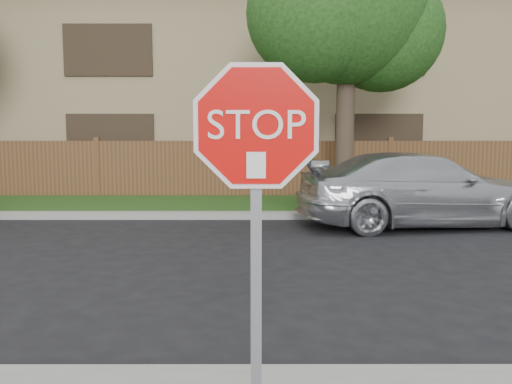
{
  "coord_description": "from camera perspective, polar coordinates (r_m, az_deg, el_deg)",
  "views": [
    {
      "loc": [
        0.31,
        -4.91,
        2.19
      ],
      "look_at": [
        0.32,
        -0.9,
        1.7
      ],
      "focal_mm": 42.0,
      "sensor_mm": 36.0,
      "label": 1
    }
  ],
  "objects": [
    {
      "name": "sedan_right",
      "position": [
        12.72,
        15.68,
        0.21
      ],
      "size": [
        5.44,
        2.83,
        1.51
      ],
      "primitive_type": "imported",
      "rotation": [
        0.0,
        0.0,
        1.71
      ],
      "color": "#BBBDC3",
      "rests_on": "ground"
    },
    {
      "name": "apartment_building",
      "position": [
        21.96,
        -0.91,
        10.45
      ],
      "size": [
        35.2,
        9.2,
        7.2
      ],
      "color": "tan",
      "rests_on": "ground"
    },
    {
      "name": "far_curb",
      "position": [
        13.24,
        -1.43,
        -2.24
      ],
      "size": [
        70.0,
        0.3,
        0.15
      ],
      "primitive_type": "cube",
      "color": "gray",
      "rests_on": "ground"
    },
    {
      "name": "tree_mid",
      "position": [
        14.89,
        8.84,
        17.27
      ],
      "size": [
        4.8,
        3.9,
        7.35
      ],
      "color": "#382B21",
      "rests_on": "ground"
    },
    {
      "name": "fence",
      "position": [
        16.38,
        -1.17,
        2.09
      ],
      "size": [
        70.0,
        0.12,
        1.6
      ],
      "primitive_type": "cube",
      "color": "#54341D",
      "rests_on": "ground"
    },
    {
      "name": "ground",
      "position": [
        5.39,
        -3.54,
        -17.03
      ],
      "size": [
        90.0,
        90.0,
        0.0
      ],
      "primitive_type": "plane",
      "color": "black",
      "rests_on": "ground"
    },
    {
      "name": "grass_strip",
      "position": [
        14.87,
        -1.28,
        -1.28
      ],
      "size": [
        70.0,
        3.0,
        0.12
      ],
      "primitive_type": "cube",
      "color": "#1E4714",
      "rests_on": "ground"
    },
    {
      "name": "stop_sign",
      "position": [
        3.45,
        0.01,
        0.97
      ],
      "size": [
        1.01,
        0.13,
        2.55
      ],
      "color": "gray",
      "rests_on": "sidewalk_near"
    }
  ]
}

